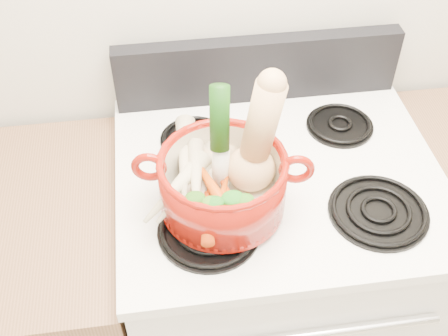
{
  "coord_description": "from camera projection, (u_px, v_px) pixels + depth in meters",
  "views": [
    {
      "loc": [
        -0.27,
        0.48,
        1.9
      ],
      "look_at": [
        -0.15,
        1.28,
        1.1
      ],
      "focal_mm": 45.0,
      "sensor_mm": 36.0,
      "label": 1
    }
  ],
  "objects": [
    {
      "name": "parsnip_1",
      "position": [
        185.0,
        189.0,
        1.2
      ],
      "size": [
        0.17,
        0.17,
        0.06
      ],
      "primitive_type": "cone",
      "rotation": [
        1.66,
        0.0,
        -0.75
      ],
      "color": "beige",
      "rests_on": "dutch_oven"
    },
    {
      "name": "carrot_3",
      "position": [
        221.0,
        201.0,
        1.17
      ],
      "size": [
        0.07,
        0.14,
        0.04
      ],
      "primitive_type": "cone",
      "rotation": [
        1.66,
        0.0,
        -0.33
      ],
      "color": "#CE560A",
      "rests_on": "dutch_oven"
    },
    {
      "name": "parsnip_5",
      "position": [
        196.0,
        180.0,
        1.19
      ],
      "size": [
        0.06,
        0.21,
        0.06
      ],
      "primitive_type": "cone",
      "rotation": [
        1.66,
        0.0,
        -0.1
      ],
      "color": "beige",
      "rests_on": "dutch_oven"
    },
    {
      "name": "stove_body",
      "position": [
        268.0,
        286.0,
        1.69
      ],
      "size": [
        0.76,
        0.65,
        0.92
      ],
      "primitive_type": "cube",
      "color": "white",
      "rests_on": "floor"
    },
    {
      "name": "leek",
      "position": [
        221.0,
        141.0,
        1.15
      ],
      "size": [
        0.06,
        0.1,
        0.27
      ],
      "primitive_type": "cylinder",
      "rotation": [
        -0.19,
        0.0,
        -0.16
      ],
      "color": "silver",
      "rests_on": "dutch_oven"
    },
    {
      "name": "parsnip_3",
      "position": [
        175.0,
        187.0,
        1.19
      ],
      "size": [
        0.17,
        0.18,
        0.06
      ],
      "primitive_type": "cone",
      "rotation": [
        1.66,
        0.0,
        -0.78
      ],
      "color": "beige",
      "rests_on": "dutch_oven"
    },
    {
      "name": "burner_back_left",
      "position": [
        194.0,
        138.0,
        1.42
      ],
      "size": [
        0.17,
        0.17,
        0.02
      ],
      "primitive_type": "cylinder",
      "color": "black",
      "rests_on": "cooktop"
    },
    {
      "name": "control_backsplash",
      "position": [
        258.0,
        69.0,
        1.49
      ],
      "size": [
        0.76,
        0.05,
        0.18
      ],
      "primitive_type": "cube",
      "color": "black",
      "rests_on": "cooktop"
    },
    {
      "name": "cooktop",
      "position": [
        279.0,
        176.0,
        1.36
      ],
      "size": [
        0.78,
        0.67,
        0.03
      ],
      "primitive_type": "cube",
      "color": "white",
      "rests_on": "stove_body"
    },
    {
      "name": "parsnip_2",
      "position": [
        211.0,
        172.0,
        1.23
      ],
      "size": [
        0.06,
        0.17,
        0.05
      ],
      "primitive_type": "cone",
      "rotation": [
        1.66,
        0.0,
        -0.11
      ],
      "color": "beige",
      "rests_on": "dutch_oven"
    },
    {
      "name": "pot_handle_right",
      "position": [
        297.0,
        169.0,
        1.16
      ],
      "size": [
        0.08,
        0.03,
        0.08
      ],
      "primitive_type": "torus",
      "rotation": [
        1.57,
        0.0,
        -0.16
      ],
      "color": "maroon",
      "rests_on": "dutch_oven"
    },
    {
      "name": "burner_front_left",
      "position": [
        209.0,
        229.0,
        1.21
      ],
      "size": [
        0.22,
        0.22,
        0.02
      ],
      "primitive_type": "cylinder",
      "color": "black",
      "rests_on": "cooktop"
    },
    {
      "name": "burner_back_right",
      "position": [
        340.0,
        124.0,
        1.46
      ],
      "size": [
        0.17,
        0.17,
        0.02
      ],
      "primitive_type": "cylinder",
      "color": "black",
      "rests_on": "cooktop"
    },
    {
      "name": "oven_handle",
      "position": [
        307.0,
        335.0,
        1.23
      ],
      "size": [
        0.6,
        0.02,
        0.02
      ],
      "primitive_type": "cylinder",
      "rotation": [
        0.0,
        1.57,
        0.0
      ],
      "color": "silver",
      "rests_on": "stove_body"
    },
    {
      "name": "pot_handle_left",
      "position": [
        149.0,
        167.0,
        1.17
      ],
      "size": [
        0.08,
        0.03,
        0.08
      ],
      "primitive_type": "torus",
      "rotation": [
        1.57,
        0.0,
        -0.16
      ],
      "color": "maroon",
      "rests_on": "dutch_oven"
    },
    {
      "name": "carrot_0",
      "position": [
        208.0,
        200.0,
        1.19
      ],
      "size": [
        0.1,
        0.16,
        0.05
      ],
      "primitive_type": "cone",
      "rotation": [
        1.66,
        0.0,
        -0.43
      ],
      "color": "#B93E09",
      "rests_on": "dutch_oven"
    },
    {
      "name": "carrot_1",
      "position": [
        207.0,
        218.0,
        1.16
      ],
      "size": [
        0.04,
        0.14,
        0.04
      ],
      "primitive_type": "cone",
      "rotation": [
        1.66,
        0.0,
        -0.09
      ],
      "color": "red",
      "rests_on": "dutch_oven"
    },
    {
      "name": "carrot_4",
      "position": [
        213.0,
        190.0,
        1.18
      ],
      "size": [
        0.09,
        0.18,
        0.05
      ],
      "primitive_type": "cone",
      "rotation": [
        1.66,
        0.0,
        0.31
      ],
      "color": "#C54D09",
      "rests_on": "dutch_oven"
    },
    {
      "name": "carrot_2",
      "position": [
        233.0,
        204.0,
        1.17
      ],
      "size": [
        0.06,
        0.16,
        0.04
      ],
      "primitive_type": "cone",
      "rotation": [
        1.66,
        0.0,
        0.22
      ],
      "color": "#C63709",
      "rests_on": "dutch_oven"
    },
    {
      "name": "ginger",
      "position": [
        216.0,
        156.0,
        1.28
      ],
      "size": [
        0.11,
        0.09,
        0.05
      ],
      "primitive_type": "ellipsoid",
      "rotation": [
        0.0,
        0.0,
        0.26
      ],
      "color": "tan",
      "rests_on": "dutch_oven"
    },
    {
      "name": "parsnip_4",
      "position": [
        185.0,
        159.0,
        1.23
      ],
      "size": [
        0.07,
        0.24,
        0.07
      ],
      "primitive_type": "cone",
      "rotation": [
        1.66,
        0.0,
        -0.11
      ],
      "color": "beige",
      "rests_on": "dutch_oven"
    },
    {
      "name": "burner_front_right",
      "position": [
        379.0,
        211.0,
        1.25
      ],
      "size": [
        0.22,
        0.22,
        0.02
      ],
      "primitive_type": "cylinder",
      "color": "black",
      "rests_on": "cooktop"
    },
    {
      "name": "squash",
      "position": [
        254.0,
        138.0,
        1.16
      ],
      "size": [
        0.16,
        0.13,
        0.29
      ],
      "primitive_type": null,
      "rotation": [
        0.0,
        0.15,
        -0.11
      ],
      "color": "#DEB671",
      "rests_on": "dutch_oven"
    },
    {
      "name": "parsnip_0",
      "position": [
        202.0,
        175.0,
        1.24
      ],
      "size": [
        0.07,
        0.25,
        0.07
      ],
      "primitive_type": "cone",
      "rotation": [
        1.66,
        0.0,
        -0.08
      ],
      "color": "beige",
      "rests_on": "dutch_oven"
    },
    {
      "name": "dutch_oven",
      "position": [
        223.0,
        183.0,
        1.2
      ],
      "size": [
        0.31,
        0.31,
        0.13
      ],
      "primitive_type": "cylinder",
      "rotation": [
        0.0,
        0.0,
        -0.16
      ],
      "color": "maroon",
      "rests_on": "burner_front_left"
    }
  ]
}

